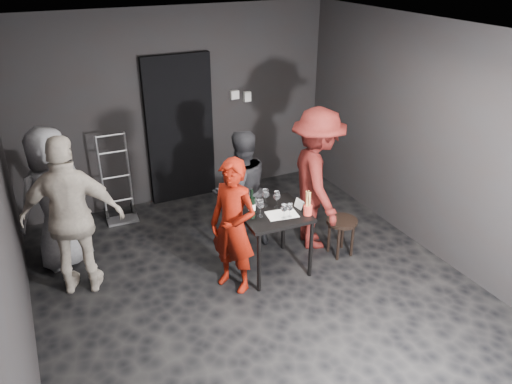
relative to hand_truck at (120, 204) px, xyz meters
name	(u,v)px	position (x,y,z in m)	size (l,w,h in m)	color
floor	(255,286)	(1.00, -2.18, -0.22)	(4.50, 5.00, 0.02)	black
ceiling	(254,33)	(1.00, -2.18, 2.48)	(4.50, 5.00, 0.02)	silver
wall_back	(177,108)	(1.00, 0.32, 1.13)	(4.50, 0.04, 2.70)	black
wall_front	(440,335)	(1.00, -4.68, 1.13)	(4.50, 0.04, 2.70)	black
wall_left	(4,225)	(-1.25, -2.18, 1.13)	(0.04, 5.00, 2.70)	black
wall_right	(429,140)	(3.25, -2.18, 1.13)	(0.04, 5.00, 2.70)	black
doorway	(180,130)	(1.00, 0.26, 0.83)	(0.95, 0.10, 2.10)	black
wallbox_upper	(235,95)	(1.85, 0.27, 1.23)	(0.12, 0.06, 0.12)	#B7B7B2
wallbox_lower	(247,96)	(2.05, 0.27, 1.18)	(0.10, 0.06, 0.14)	#B7B7B2
hand_truck	(120,204)	(0.00, 0.00, 0.00)	(0.40, 0.34, 1.21)	#B2B2B7
tasting_table	(272,219)	(1.33, -1.95, 0.43)	(0.72, 0.72, 0.75)	black
stool	(342,226)	(2.21, -2.04, 0.16)	(0.37, 0.37, 0.47)	black
server_red	(233,227)	(0.80, -2.07, 0.53)	(0.55, 0.36, 1.50)	#721005
woman_black	(241,191)	(1.23, -1.32, 0.52)	(0.72, 0.40, 1.49)	black
man_maroon	(317,169)	(2.06, -1.68, 0.80)	(1.32, 0.61, 2.04)	#511411
bystander_cream	(70,204)	(-0.69, -1.40, 0.82)	(1.22, 0.58, 2.07)	beige
bystander_grey	(54,192)	(-0.81, -0.79, 0.71)	(0.91, 0.50, 1.86)	slate
tasting_mat	(282,214)	(1.39, -2.06, 0.53)	(0.33, 0.22, 0.00)	white
wine_glass_a	(260,207)	(1.16, -1.99, 0.64)	(0.08, 0.08, 0.22)	white
wine_glass_b	(255,204)	(1.14, -1.88, 0.62)	(0.07, 0.07, 0.19)	white
wine_glass_c	(266,197)	(1.32, -1.80, 0.64)	(0.09, 0.09, 0.22)	white
wine_glass_d	(284,211)	(1.36, -2.14, 0.62)	(0.07, 0.07, 0.19)	white
wine_glass_e	(290,210)	(1.43, -2.14, 0.62)	(0.07, 0.07, 0.18)	white
wine_glass_f	(277,199)	(1.41, -1.88, 0.64)	(0.08, 0.08, 0.21)	white
wine_bottle	(252,207)	(1.06, -1.97, 0.66)	(0.08, 0.08, 0.33)	black
breadstick_cup	(308,203)	(1.64, -2.18, 0.67)	(0.10, 0.10, 0.30)	red
reserved_card	(299,204)	(1.63, -2.01, 0.58)	(0.08, 0.13, 0.10)	white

